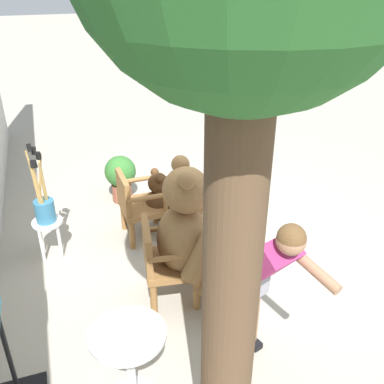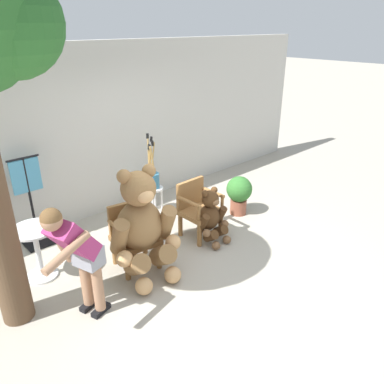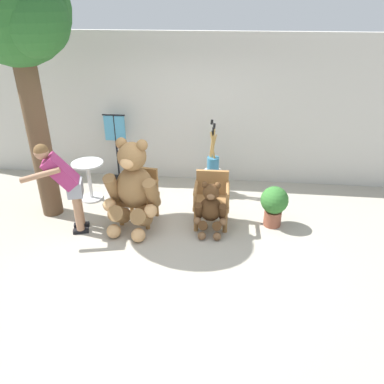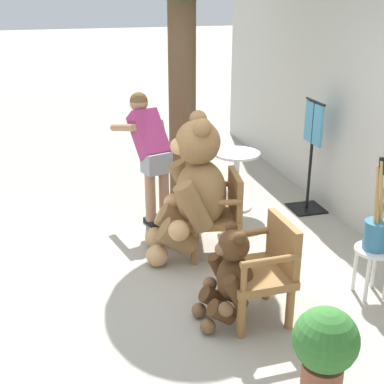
{
  "view_description": "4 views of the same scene",
  "coord_description": "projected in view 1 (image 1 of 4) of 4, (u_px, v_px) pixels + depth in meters",
  "views": [
    {
      "loc": [
        -3.88,
        1.53,
        3.01
      ],
      "look_at": [
        0.16,
        0.11,
        0.75
      ],
      "focal_mm": 40.0,
      "sensor_mm": 36.0,
      "label": 1
    },
    {
      "loc": [
        -2.91,
        -3.06,
        3.03
      ],
      "look_at": [
        0.28,
        0.44,
        0.88
      ],
      "focal_mm": 35.0,
      "sensor_mm": 36.0,
      "label": 2
    },
    {
      "loc": [
        0.86,
        -4.62,
        3.3
      ],
      "look_at": [
        0.32,
        0.26,
        0.75
      ],
      "focal_mm": 35.0,
      "sensor_mm": 36.0,
      "label": 3
    },
    {
      "loc": [
        4.14,
        -0.92,
        2.63
      ],
      "look_at": [
        -0.27,
        0.29,
        0.83
      ],
      "focal_mm": 50.0,
      "sensor_mm": 36.0,
      "label": 4
    }
  ],
  "objects": [
    {
      "name": "person_visitor",
      "position": [
        261.0,
        276.0,
        3.3
      ],
      "size": [
        0.77,
        0.64,
        1.48
      ],
      "color": "black",
      "rests_on": "ground"
    },
    {
      "name": "ground_plane",
      "position": [
        205.0,
        252.0,
        5.09
      ],
      "size": [
        60.0,
        60.0,
        0.0
      ],
      "primitive_type": "plane",
      "color": "#A8A091"
    },
    {
      "name": "potted_plant",
      "position": [
        121.0,
        175.0,
        6.03
      ],
      "size": [
        0.44,
        0.44,
        0.68
      ],
      "color": "brown",
      "rests_on": "ground"
    },
    {
      "name": "wooden_chair_left",
      "position": [
        165.0,
        259.0,
        4.2
      ],
      "size": [
        0.63,
        0.6,
        0.86
      ],
      "color": "olive",
      "rests_on": "ground"
    },
    {
      "name": "teddy_bear_large",
      "position": [
        191.0,
        234.0,
        4.13
      ],
      "size": [
        0.91,
        0.9,
        1.48
      ],
      "color": "olive",
      "rests_on": "ground"
    },
    {
      "name": "teddy_bear_small",
      "position": [
        161.0,
        203.0,
        5.29
      ],
      "size": [
        0.51,
        0.48,
        0.85
      ],
      "color": "#4C3019",
      "rests_on": "ground"
    },
    {
      "name": "round_side_table",
      "position": [
        130.0,
        360.0,
        3.14
      ],
      "size": [
        0.56,
        0.56,
        0.72
      ],
      "color": "silver",
      "rests_on": "ground"
    },
    {
      "name": "brush_bucket",
      "position": [
        44.0,
        205.0,
        4.73
      ],
      "size": [
        0.22,
        0.22,
        0.95
      ],
      "color": "teal",
      "rests_on": "white_stool"
    },
    {
      "name": "wooden_chair_right",
      "position": [
        138.0,
        204.0,
        5.18
      ],
      "size": [
        0.57,
        0.53,
        0.86
      ],
      "color": "olive",
      "rests_on": "ground"
    },
    {
      "name": "white_stool",
      "position": [
        48.0,
        229.0,
        4.88
      ],
      "size": [
        0.34,
        0.34,
        0.46
      ],
      "color": "white",
      "rests_on": "ground"
    },
    {
      "name": "clothing_display_stand",
      "position": [
        2.0,
        333.0,
        3.01
      ],
      "size": [
        0.44,
        0.4,
        1.36
      ],
      "color": "black",
      "rests_on": "ground"
    }
  ]
}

